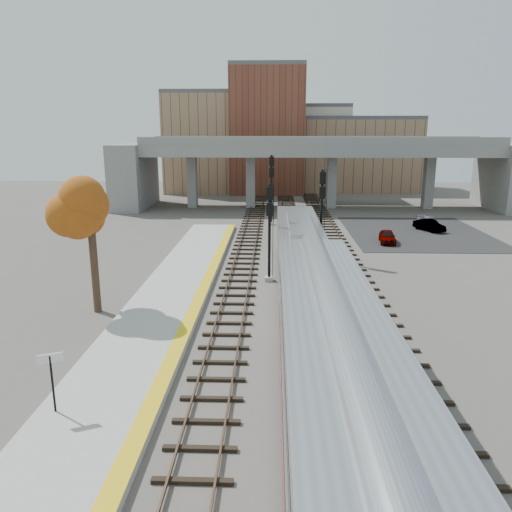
% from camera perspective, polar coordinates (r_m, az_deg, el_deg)
% --- Properties ---
extents(ground, '(160.00, 160.00, 0.00)m').
position_cam_1_polar(ground, '(25.48, 3.77, -9.78)').
color(ground, '#47423D').
rests_on(ground, ground).
extents(platform, '(4.50, 60.00, 0.35)m').
position_cam_1_polar(platform, '(26.20, -12.49, -8.99)').
color(platform, '#9E9E99').
rests_on(platform, ground).
extents(yellow_strip, '(0.70, 60.00, 0.01)m').
position_cam_1_polar(yellow_strip, '(25.73, -8.36, -8.80)').
color(yellow_strip, yellow).
rests_on(yellow_strip, platform).
extents(tracks, '(10.70, 95.00, 0.25)m').
position_cam_1_polar(tracks, '(37.26, 4.67, -1.84)').
color(tracks, black).
rests_on(tracks, ground).
extents(overpass, '(54.00, 12.00, 9.50)m').
position_cam_1_polar(overpass, '(68.67, 6.96, 10.32)').
color(overpass, slate).
rests_on(overpass, ground).
extents(buildings_far, '(43.00, 21.00, 20.60)m').
position_cam_1_polar(buildings_far, '(89.90, 3.46, 12.61)').
color(buildings_far, '#916E54').
rests_on(buildings_far, ground).
extents(parking_lot, '(14.00, 18.00, 0.04)m').
position_cam_1_polar(parking_lot, '(54.36, 17.85, 2.57)').
color(parking_lot, black).
rests_on(parking_lot, ground).
extents(locomotive, '(3.02, 19.05, 4.10)m').
position_cam_1_polar(locomotive, '(34.59, 5.01, 0.67)').
color(locomotive, '#A8AAB2').
rests_on(locomotive, ground).
extents(coach, '(3.03, 25.00, 5.00)m').
position_cam_1_polar(coach, '(13.45, 10.08, -20.17)').
color(coach, '#A8AAB2').
rests_on(coach, ground).
extents(signal_mast_near, '(0.60, 0.64, 6.80)m').
position_cam_1_polar(signal_mast_near, '(34.37, 1.54, 2.41)').
color(signal_mast_near, '#9E9E99').
rests_on(signal_mast_near, ground).
extents(signal_mast_mid, '(0.60, 0.64, 7.33)m').
position_cam_1_polar(signal_mast_mid, '(40.33, 7.48, 4.59)').
color(signal_mast_mid, '#9E9E99').
rests_on(signal_mast_mid, ground).
extents(signal_mast_far, '(0.60, 0.64, 7.71)m').
position_cam_1_polar(signal_mast_far, '(55.53, 1.76, 7.58)').
color(signal_mast_far, '#9E9E99').
rests_on(signal_mast_far, ground).
extents(station_sign, '(0.84, 0.42, 2.27)m').
position_cam_1_polar(station_sign, '(19.74, -22.37, -12.01)').
color(station_sign, black).
rests_on(station_sign, platform).
extents(tree, '(3.60, 3.60, 8.04)m').
position_cam_1_polar(tree, '(29.44, -18.46, 4.93)').
color(tree, '#382619').
rests_on(tree, ground).
extents(car_a, '(1.83, 3.67, 1.20)m').
position_cam_1_polar(car_a, '(48.42, 14.78, 2.17)').
color(car_a, '#99999E').
rests_on(car_a, parking_lot).
extents(car_b, '(2.81, 3.83, 1.20)m').
position_cam_1_polar(car_b, '(55.46, 19.20, 3.34)').
color(car_b, '#99999E').
rests_on(car_b, parking_lot).
extents(car_c, '(2.37, 4.11, 1.12)m').
position_cam_1_polar(car_c, '(57.36, 19.23, 3.63)').
color(car_c, '#99999E').
rests_on(car_c, parking_lot).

